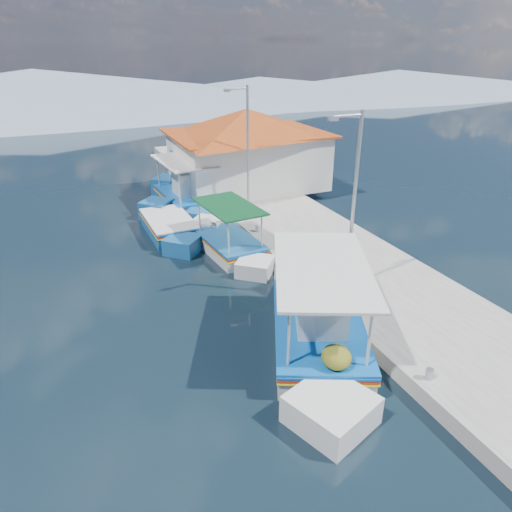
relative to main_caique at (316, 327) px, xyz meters
name	(u,v)px	position (x,y,z in m)	size (l,w,h in m)	color
ground	(247,364)	(-2.28, -0.10, -0.57)	(160.00, 160.00, 0.00)	black
quay	(320,245)	(3.62, 5.90, -0.32)	(5.00, 44.00, 0.50)	#AFACA4
bollards	(285,251)	(1.52, 5.15, 0.08)	(0.20, 17.20, 0.30)	#A5A8AD
main_caique	(316,327)	(0.00, 0.00, 0.00)	(4.96, 8.12, 2.94)	silver
caique_green_canopy	(229,245)	(-0.06, 7.28, -0.21)	(2.30, 6.41, 2.41)	silver
caique_blue_hull	(169,227)	(-1.93, 10.51, -0.24)	(2.06, 6.69, 1.19)	#17548E
caique_far	(186,197)	(-0.10, 14.02, -0.04)	(2.71, 8.10, 2.84)	#17548E
harbor_building	(247,147)	(3.92, 14.90, 2.21)	(10.49, 10.49, 4.40)	silver
lamp_post_near	(352,195)	(2.23, 1.90, 3.29)	(1.21, 0.14, 6.00)	#A5A8AD
lamp_post_far	(246,143)	(2.23, 10.90, 3.29)	(1.21, 0.14, 6.00)	#A5A8AD
mountain_ridge	(131,93)	(4.26, 55.90, 1.47)	(171.40, 96.00, 5.50)	slate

